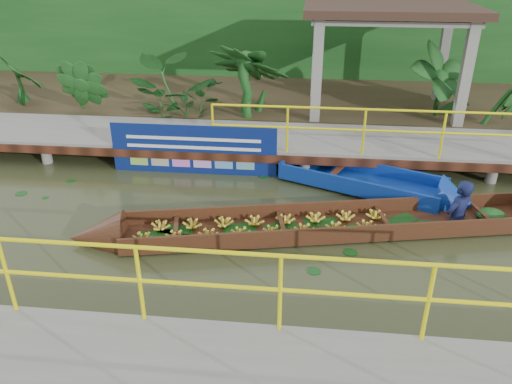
# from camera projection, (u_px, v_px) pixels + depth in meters

# --- Properties ---
(ground) EXTENTS (80.00, 80.00, 0.00)m
(ground) POSITION_uv_depth(u_px,v_px,m) (244.00, 234.00, 8.83)
(ground) COLOR #2B3118
(ground) RESTS_ON ground
(land_strip) EXTENTS (30.00, 8.00, 0.45)m
(land_strip) POSITION_uv_depth(u_px,v_px,m) (275.00, 101.00, 15.39)
(land_strip) COLOR #2E2317
(land_strip) RESTS_ON ground
(far_dock) EXTENTS (16.00, 2.06, 1.66)m
(far_dock) POSITION_uv_depth(u_px,v_px,m) (264.00, 140.00, 11.66)
(far_dock) COLOR slate
(far_dock) RESTS_ON ground
(pavilion) EXTENTS (4.40, 3.00, 3.00)m
(pavilion) POSITION_uv_depth(u_px,v_px,m) (389.00, 20.00, 12.87)
(pavilion) COLOR slate
(pavilion) RESTS_ON ground
(foliage_backdrop) EXTENTS (30.00, 0.80, 4.00)m
(foliage_backdrop) POSITION_uv_depth(u_px,v_px,m) (281.00, 29.00, 16.81)
(foliage_backdrop) COLOR #154416
(foliage_backdrop) RESTS_ON ground
(vendor_boat) EXTENTS (9.14, 2.77, 1.98)m
(vendor_boat) POSITION_uv_depth(u_px,v_px,m) (348.00, 219.00, 8.87)
(vendor_boat) COLOR #361B0E
(vendor_boat) RESTS_ON ground
(moored_blue_boat) EXTENTS (3.98, 2.45, 0.93)m
(moored_blue_boat) POSITION_uv_depth(u_px,v_px,m) (406.00, 191.00, 9.98)
(moored_blue_boat) COLOR navy
(moored_blue_boat) RESTS_ON ground
(blue_banner) EXTENTS (3.66, 0.04, 1.14)m
(blue_banner) POSITION_uv_depth(u_px,v_px,m) (194.00, 150.00, 10.92)
(blue_banner) COLOR navy
(blue_banner) RESTS_ON ground
(tropical_plants) EXTENTS (14.30, 1.30, 1.63)m
(tropical_plants) POSITION_uv_depth(u_px,v_px,m) (239.00, 86.00, 13.04)
(tropical_plants) COLOR #154416
(tropical_plants) RESTS_ON ground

